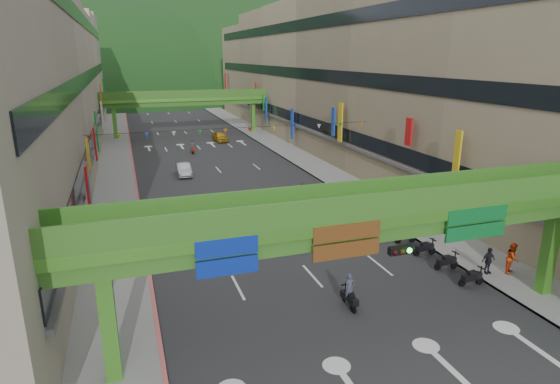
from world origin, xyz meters
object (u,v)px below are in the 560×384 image
pedestrian_red (512,260)px  scooter_rider_near (350,292)px  overpass_near (392,230)px  car_silver (184,170)px  car_yellow (220,137)px  scooter_rider_mid (303,194)px

pedestrian_red → scooter_rider_near: bearing=148.0°
overpass_near → pedestrian_red: (10.24, 3.02, -4.27)m
car_silver → car_yellow: 20.78m
pedestrian_red → car_silver: bearing=83.2°
overpass_near → scooter_rider_near: 5.14m
overpass_near → car_yellow: size_ratio=6.65×
car_silver → pedestrian_red: size_ratio=2.16×
car_silver → pedestrian_red: pedestrian_red is taller
pedestrian_red → overpass_near: bearing=162.9°
scooter_rider_mid → car_yellow: 32.89m
overpass_near → car_silver: size_ratio=6.91×
scooter_rider_near → scooter_rider_mid: bearing=76.6°
overpass_near → scooter_rider_near: size_ratio=14.74×
scooter_rider_near → pedestrian_red: scooter_rider_near is taller
scooter_rider_near → car_silver: 30.82m
overpass_near → scooter_rider_mid: overpass_near is taller
car_silver → car_yellow: (7.90, 19.22, 0.05)m
scooter_rider_mid → pedestrian_red: bearing=-67.8°
overpass_near → scooter_rider_mid: size_ratio=14.32×
car_yellow → scooter_rider_near: bearing=-98.6°
scooter_rider_mid → car_silver: size_ratio=0.48×
scooter_rider_near → pedestrian_red: 10.74m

